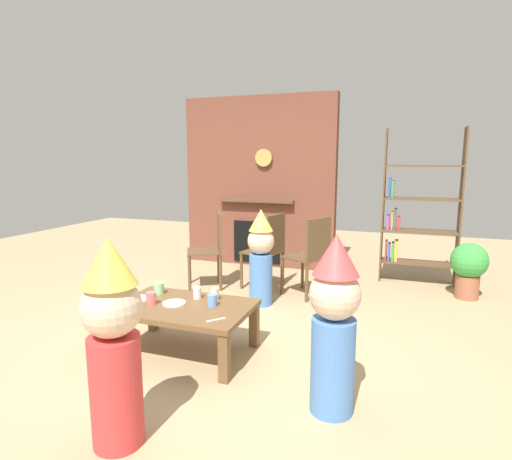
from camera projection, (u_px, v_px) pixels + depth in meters
ground_plane at (224, 341)px, 3.53m from camera, size 12.00×12.00×0.00m
brick_fireplace_feature at (259, 183)px, 5.94m from camera, size 2.20×0.28×2.40m
bookshelf at (414, 215)px, 5.12m from camera, size 0.90×0.28×1.90m
coffee_table at (183, 312)px, 3.26m from camera, size 1.06×0.70×0.39m
paper_cup_near_left at (197, 293)px, 3.41m from camera, size 0.07×0.07×0.10m
paper_cup_near_right at (151, 298)px, 3.26m from camera, size 0.08×0.08×0.10m
paper_cup_center at (212, 300)px, 3.23m from camera, size 0.07×0.07×0.09m
paper_cup_far_left at (215, 294)px, 3.36m from camera, size 0.06×0.06×0.10m
paper_cup_far_right at (159, 288)px, 3.52m from camera, size 0.08×0.08×0.10m
paper_plate_front at (139, 299)px, 3.39m from camera, size 0.17×0.17×0.01m
paper_plate_rear at (174, 303)px, 3.28m from camera, size 0.18×0.18×0.01m
birthday_cake_slice at (121, 306)px, 3.13m from camera, size 0.10×0.10×0.07m
table_fork at (216, 320)px, 2.95m from camera, size 0.11×0.12×0.01m
child_with_cone_hat at (113, 338)px, 2.16m from camera, size 0.32×0.32×1.14m
child_in_pink at (334, 320)px, 2.45m from camera, size 0.31×0.31×1.10m
child_by_the_chairs at (261, 255)px, 4.35m from camera, size 0.28×0.28×1.02m
dining_chair_left at (212, 245)px, 4.97m from camera, size 0.54×0.54×0.90m
dining_chair_middle at (269, 247)px, 4.88m from camera, size 0.48×0.48×0.90m
dining_chair_right at (311, 252)px, 4.59m from camera, size 0.54×0.54×0.90m
potted_plant_tall at (469, 266)px, 4.56m from camera, size 0.39×0.39×0.62m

